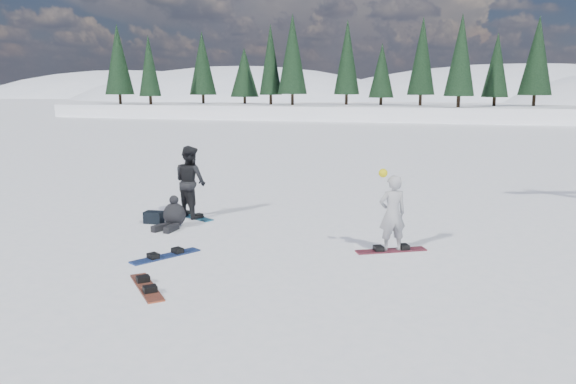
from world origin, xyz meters
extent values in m
plane|color=white|center=(0.00, 0.00, 0.00)|extent=(420.00, 420.00, 0.00)
cube|color=white|center=(0.00, 55.00, -1.00)|extent=(90.00, 14.00, 5.00)
ellipsoid|color=white|center=(-70.00, 170.00, -13.61)|extent=(143.00, 110.00, 49.50)
ellipsoid|color=white|center=(20.00, 200.00, -14.63)|extent=(182.00, 140.00, 53.20)
ellipsoid|color=white|center=(-140.00, 210.00, -14.30)|extent=(169.00, 130.00, 52.00)
cone|color=black|center=(-38.00, 55.00, 5.25)|extent=(3.20, 3.20, 7.50)
cone|color=black|center=(-33.53, 55.00, 5.25)|extent=(3.20, 3.20, 7.50)
cone|color=black|center=(-29.06, 55.00, 5.25)|extent=(3.20, 3.20, 7.50)
cone|color=black|center=(-24.59, 55.00, 5.25)|extent=(3.20, 3.20, 7.50)
cone|color=black|center=(-20.12, 55.00, 5.25)|extent=(3.20, 3.20, 7.50)
cone|color=black|center=(-15.65, 55.00, 5.25)|extent=(3.20, 3.20, 7.50)
cone|color=black|center=(-11.18, 55.00, 5.25)|extent=(3.20, 3.20, 7.50)
cone|color=black|center=(-6.71, 55.00, 5.25)|extent=(3.20, 3.20, 7.50)
cone|color=black|center=(-2.24, 55.00, 5.25)|extent=(3.20, 3.20, 7.50)
cone|color=black|center=(2.24, 55.00, 5.25)|extent=(3.20, 3.20, 7.50)
cone|color=black|center=(6.71, 55.00, 5.25)|extent=(3.20, 3.20, 7.50)
cone|color=black|center=(11.18, 55.00, 5.25)|extent=(3.20, 3.20, 7.50)
imported|color=#AEADB3|center=(1.99, 1.17, 0.80)|extent=(0.70, 0.63, 1.61)
sphere|color=yellow|center=(1.79, 1.05, 1.66)|extent=(0.18, 0.18, 0.18)
imported|color=black|center=(-3.47, 2.82, 0.95)|extent=(1.15, 1.07, 1.90)
ellipsoid|color=black|center=(-3.36, 1.72, 0.31)|extent=(0.63, 0.56, 0.59)
sphere|color=black|center=(-3.36, 1.72, 0.68)|extent=(0.23, 0.23, 0.23)
cube|color=black|center=(-3.22, 1.30, 0.08)|extent=(0.16, 0.52, 0.15)
cube|color=black|center=(-3.50, 1.30, 0.08)|extent=(0.30, 0.54, 0.15)
cube|color=black|center=(-4.06, 1.92, 0.15)|extent=(0.48, 0.34, 0.30)
cube|color=maroon|center=(1.99, 1.17, 0.01)|extent=(1.45, 0.96, 0.03)
cube|color=#175D7E|center=(-3.47, 2.82, 0.01)|extent=(1.48, 0.89, 0.03)
cube|color=brown|center=(-1.72, -2.31, 0.01)|extent=(1.23, 1.29, 0.03)
cube|color=navy|center=(-2.32, -0.59, 0.01)|extent=(0.98, 1.44, 0.03)
camera|label=1|loc=(3.28, -10.29, 3.34)|focal=35.00mm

